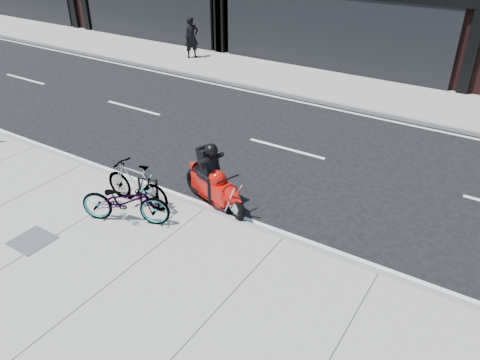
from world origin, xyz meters
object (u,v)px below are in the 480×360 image
Objects in this scene: motorcycle at (216,184)px; pedestrian at (192,38)px; bike_rack at (149,190)px; utility_grate at (32,240)px; bicycle_front at (125,201)px; bicycle_rear at (137,184)px.

pedestrian is (-8.04, 9.55, 0.38)m from motorcycle.
bike_rack is at bearing -118.04° from pedestrian.
pedestrian is at bearing 114.06° from utility_grate.
pedestrian is at bearing 147.82° from motorcycle.
utility_grate is (-2.36, -3.17, -0.51)m from motorcycle.
pedestrian is at bearing 123.23° from bike_rack.
bicycle_front is 2.58× the size of utility_grate.
bicycle_rear is (-0.27, 0.64, 0.02)m from bicycle_front.
bicycle_rear is 2.34× the size of utility_grate.
bicycle_rear reaches higher than bicycle_front.
pedestrian is (-6.89, 10.52, 0.43)m from bike_rack.
motorcycle reaches higher than bicycle_front.
bike_rack is 0.64m from bicycle_front.
utility_grate is at bearing -108.88° from motorcycle.
motorcycle is (1.14, 0.97, 0.05)m from bike_rack.
bike_rack reaches higher than utility_grate.
utility_grate is at bearing -118.87° from bike_rack.
utility_grate is at bearing -22.98° from bicycle_rear.
bicycle_rear is at bearing 68.52° from utility_grate.
pedestrian is 2.39× the size of utility_grate.
bicycle_rear is at bearing -119.39° from pedestrian.
motorcycle is at bearing -60.91° from bicycle_front.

